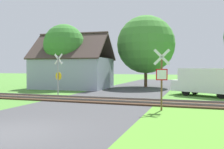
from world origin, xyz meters
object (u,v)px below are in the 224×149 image
Objects in this scene: crossing_sign_far at (58,73)px; mail_truck at (205,81)px; tree_left at (64,45)px; house at (73,71)px; stop_sign_near at (162,76)px; tree_center at (146,45)px.

mail_truck is (11.29, 3.57, -0.64)m from crossing_sign_far.
tree_left is at bearing 128.14° from crossing_sign_far.
house is at bearing 71.34° from tree_left.
house is at bearing 121.55° from crossing_sign_far.
stop_sign_near is 0.39× the size of tree_center.
stop_sign_near is at bearing -76.59° from tree_center.
crossing_sign_far is 0.49× the size of tree_left.
crossing_sign_far reaches higher than mail_truck.
crossing_sign_far is 8.06m from house.
crossing_sign_far is 7.61m from tree_left.
tree_center reaches higher than crossing_sign_far.
stop_sign_near is 0.38× the size of house.
mail_truck is at bearing -51.38° from tree_center.
tree_center is at bearing 23.30° from house.
house is 9.02m from tree_center.
house is 3.18m from tree_left.
stop_sign_near is 0.47× the size of tree_left.
crossing_sign_far is 12.85m from tree_center.
tree_left is at bearing -111.73° from house.
tree_left is (-2.98, 6.38, 2.89)m from crossing_sign_far.
crossing_sign_far is 0.41× the size of tree_center.
tree_center is (5.03, 11.41, 3.14)m from crossing_sign_far.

